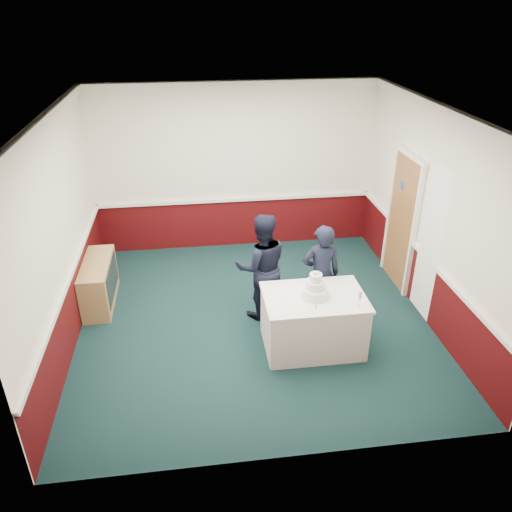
{
  "coord_description": "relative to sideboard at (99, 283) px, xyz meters",
  "views": [
    {
      "loc": [
        -0.78,
        -6.02,
        4.26
      ],
      "look_at": [
        0.02,
        -0.1,
        1.1
      ],
      "focal_mm": 35.0,
      "sensor_mm": 36.0,
      "label": 1
    }
  ],
  "objects": [
    {
      "name": "cake_table",
      "position": [
        2.98,
        -1.48,
        0.05
      ],
      "size": [
        1.32,
        0.92,
        0.79
      ],
      "color": "white",
      "rests_on": "ground"
    },
    {
      "name": "person_woman",
      "position": [
        3.21,
        -0.9,
        0.41
      ],
      "size": [
        0.55,
        0.36,
        1.51
      ],
      "primitive_type": "imported",
      "rotation": [
        0.0,
        0.0,
        3.14
      ],
      "color": "black",
      "rests_on": "ground"
    },
    {
      "name": "sideboard",
      "position": [
        0.0,
        0.0,
        0.0
      ],
      "size": [
        0.41,
        1.2,
        0.7
      ],
      "color": "#A17C4E",
      "rests_on": "ground"
    },
    {
      "name": "room_shell",
      "position": [
        2.36,
        -0.15,
        1.62
      ],
      "size": [
        5.0,
        5.0,
        3.0
      ],
      "color": "white",
      "rests_on": "ground"
    },
    {
      "name": "cake_knife",
      "position": [
        2.95,
        -1.68,
        0.44
      ],
      "size": [
        0.07,
        0.22,
        0.0
      ],
      "primitive_type": "cube",
      "rotation": [
        0.0,
        0.0,
        -0.27
      ],
      "color": "silver",
      "rests_on": "cake_table"
    },
    {
      "name": "person_man",
      "position": [
        2.41,
        -0.64,
        0.45
      ],
      "size": [
        0.81,
        0.65,
        1.61
      ],
      "primitive_type": "imported",
      "rotation": [
        0.0,
        0.0,
        3.19
      ],
      "color": "black",
      "rests_on": "ground"
    },
    {
      "name": "wedding_cake",
      "position": [
        2.98,
        -1.48,
        0.55
      ],
      "size": [
        0.35,
        0.35,
        0.36
      ],
      "color": "white",
      "rests_on": "cake_table"
    },
    {
      "name": "ground",
      "position": [
        2.28,
        -0.76,
        -0.35
      ],
      "size": [
        5.0,
        5.0,
        0.0
      ],
      "primitive_type": "plane",
      "color": "#132930",
      "rests_on": "ground"
    },
    {
      "name": "champagne_flute",
      "position": [
        3.48,
        -1.76,
        0.58
      ],
      "size": [
        0.05,
        0.05,
        0.21
      ],
      "color": "silver",
      "rests_on": "cake_table"
    }
  ]
}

